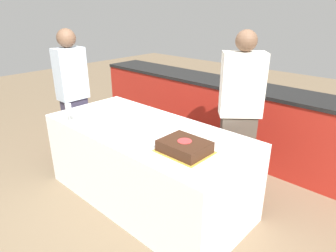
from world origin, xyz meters
TOP-DOWN VIEW (x-y plane):
  - ground_plane at (0.00, 0.00)m, footprint 14.00×14.00m
  - back_counter at (0.00, 1.54)m, footprint 4.40×0.58m
  - dining_table at (0.00, 0.00)m, footprint 2.04×0.93m
  - cake at (0.58, -0.12)m, footprint 0.40×0.33m
  - plate_stack at (-0.12, 0.03)m, footprint 0.21×0.21m
  - wine_glass at (-0.64, -0.40)m, footprint 0.06×0.06m
  - side_plate_near_cake at (0.60, 0.17)m, footprint 0.19×0.19m
  - utensil_pile at (-0.11, -0.38)m, footprint 0.15×0.11m
  - person_cutting_cake at (0.58, 0.69)m, footprint 0.42×0.40m
  - person_seated_left at (-1.24, 0.00)m, footprint 0.21×0.33m

SIDE VIEW (x-z plane):
  - ground_plane at x=0.00m, z-range 0.00..0.00m
  - dining_table at x=0.00m, z-range 0.00..0.77m
  - back_counter at x=0.00m, z-range 0.00..0.92m
  - side_plate_near_cake at x=0.60m, z-range 0.77..0.78m
  - utensil_pile at x=-0.11m, z-range 0.77..0.79m
  - plate_stack at x=-0.12m, z-range 0.77..0.81m
  - cake at x=0.58m, z-range 0.77..0.87m
  - person_seated_left at x=-1.24m, z-range 0.04..1.64m
  - person_cutting_cake at x=0.58m, z-range 0.03..1.67m
  - wine_glass at x=-0.64m, z-range 0.81..1.00m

